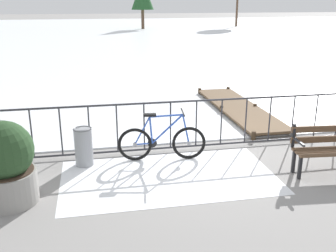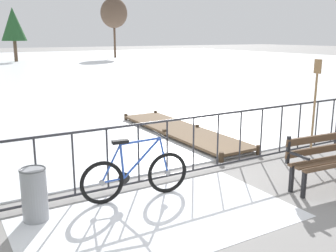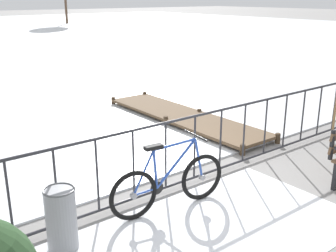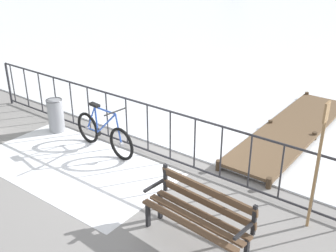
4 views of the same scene
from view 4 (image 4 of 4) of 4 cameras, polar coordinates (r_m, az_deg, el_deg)
name	(u,v)px [view 4 (image 4 of 4)]	position (r m, az deg, el deg)	size (l,w,h in m)	color
ground_plane	(148,154)	(8.29, -2.70, -3.83)	(160.00, 160.00, 0.00)	gray
snow_patch	(74,166)	(8.07, -12.68, -5.32)	(3.76, 2.09, 0.01)	white
railing_fence	(148,128)	(8.04, -2.78, -0.33)	(9.06, 0.06, 1.07)	#2D2D33
bicycle_near_railing	(104,134)	(8.35, -8.73, -1.06)	(1.71, 0.52, 0.97)	black
park_bench	(199,211)	(5.86, 4.25, -11.46)	(1.64, 0.62, 0.89)	brown
trash_bin	(56,115)	(9.40, -15.00, 1.44)	(0.35, 0.35, 0.73)	gray
oar_upright	(318,159)	(6.15, 19.75, -4.25)	(0.04, 0.16, 1.98)	#937047
wooden_dock	(292,130)	(9.39, 16.45, -0.47)	(1.10, 4.57, 0.20)	brown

